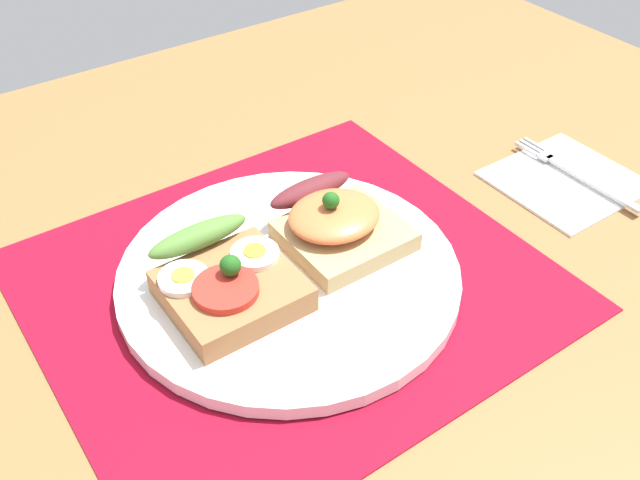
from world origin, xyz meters
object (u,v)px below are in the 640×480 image
(napkin, at_px, (566,179))
(fork, at_px, (572,171))
(sandwich_egg_tomato, at_px, (226,281))
(sandwich_salmon, at_px, (335,222))
(plate, at_px, (289,274))

(napkin, relative_size, fork, 0.88)
(sandwich_egg_tomato, xyz_separation_m, sandwich_salmon, (0.11, 0.01, 0.00))
(plate, xyz_separation_m, sandwich_egg_tomato, (-0.05, 0.00, 0.02))
(sandwich_egg_tomato, height_order, napkin, sandwich_egg_tomato)
(sandwich_egg_tomato, relative_size, napkin, 0.84)
(sandwich_egg_tomato, bearing_deg, napkin, -5.70)
(plate, relative_size, sandwich_egg_tomato, 2.59)
(sandwich_egg_tomato, bearing_deg, fork, -5.24)
(sandwich_salmon, bearing_deg, fork, -9.50)
(sandwich_egg_tomato, bearing_deg, plate, -0.82)
(napkin, height_order, fork, fork)
(fork, bearing_deg, plate, 173.96)
(plate, xyz_separation_m, napkin, (0.29, -0.03, -0.01))
(sandwich_salmon, bearing_deg, napkin, -10.33)
(plate, xyz_separation_m, fork, (0.30, -0.03, -0.00))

